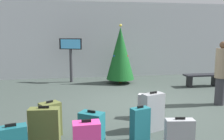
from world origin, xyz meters
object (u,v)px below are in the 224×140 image
(waiting_bench, at_px, (202,77))
(suitcase_1, at_px, (179,133))
(suitcase_5, at_px, (140,125))
(traveller_0, at_px, (221,72))
(suitcase_6, at_px, (50,119))
(holiday_tree, at_px, (120,53))
(flight_info_kiosk, at_px, (71,51))
(suitcase_2, at_px, (45,131))
(suitcase_4, at_px, (148,106))
(suitcase_0, at_px, (92,130))
(suitcase_3, at_px, (153,112))

(waiting_bench, height_order, suitcase_1, suitcase_1)
(suitcase_1, distance_m, suitcase_5, 0.71)
(waiting_bench, height_order, traveller_0, traveller_0)
(suitcase_5, xyz_separation_m, suitcase_6, (-1.65, 0.57, 0.01))
(suitcase_5, bearing_deg, suitcase_6, 160.99)
(holiday_tree, height_order, suitcase_6, holiday_tree)
(flight_info_kiosk, height_order, suitcase_2, flight_info_kiosk)
(suitcase_4, xyz_separation_m, suitcase_5, (-0.56, -1.17, 0.04))
(suitcase_2, bearing_deg, suitcase_0, 8.83)
(traveller_0, height_order, suitcase_3, traveller_0)
(flight_info_kiosk, relative_size, suitcase_2, 2.18)
(traveller_0, relative_size, suitcase_4, 2.91)
(suitcase_4, xyz_separation_m, suitcase_6, (-2.22, -0.61, 0.05))
(flight_info_kiosk, bearing_deg, suitcase_2, -94.13)
(traveller_0, bearing_deg, suitcase_6, -164.15)
(suitcase_0, bearing_deg, waiting_bench, 41.69)
(suitcase_2, distance_m, suitcase_5, 1.69)
(traveller_0, bearing_deg, suitcase_1, -136.52)
(suitcase_0, xyz_separation_m, suitcase_2, (-0.79, -0.12, 0.08))
(suitcase_4, bearing_deg, suitcase_3, -101.67)
(suitcase_6, bearing_deg, suitcase_3, -2.51)
(flight_info_kiosk, relative_size, suitcase_3, 2.20)
(holiday_tree, bearing_deg, suitcase_0, -107.20)
(suitcase_2, bearing_deg, flight_info_kiosk, 85.87)
(flight_info_kiosk, relative_size, suitcase_6, 2.55)
(traveller_0, xyz_separation_m, suitcase_3, (-2.50, -1.39, -0.55))
(waiting_bench, height_order, suitcase_5, suitcase_5)
(suitcase_0, xyz_separation_m, suitcase_5, (0.89, 0.02, 0.01))
(holiday_tree, relative_size, suitcase_4, 3.89)
(suitcase_1, bearing_deg, suitcase_2, 176.24)
(flight_info_kiosk, distance_m, suitcase_5, 6.02)
(traveller_0, bearing_deg, suitcase_3, -150.95)
(holiday_tree, height_order, suitcase_4, holiday_tree)
(suitcase_0, distance_m, suitcase_2, 0.80)
(traveller_0, distance_m, suitcase_0, 4.30)
(flight_info_kiosk, height_order, traveller_0, flight_info_kiosk)
(suitcase_0, height_order, suitcase_4, suitcase_0)
(holiday_tree, height_order, suitcase_1, holiday_tree)
(waiting_bench, bearing_deg, holiday_tree, 158.55)
(suitcase_6, bearing_deg, traveller_0, 15.85)
(suitcase_1, xyz_separation_m, suitcase_2, (-2.31, 0.15, 0.14))
(flight_info_kiosk, relative_size, suitcase_5, 2.60)
(suitcase_1, xyz_separation_m, suitcase_3, (-0.22, 0.78, 0.14))
(traveller_0, height_order, suitcase_2, traveller_0)
(suitcase_4, bearing_deg, suitcase_6, -164.71)
(waiting_bench, distance_m, suitcase_5, 5.52)
(traveller_0, height_order, suitcase_5, traveller_0)
(suitcase_2, bearing_deg, suitcase_4, 30.52)
(flight_info_kiosk, distance_m, suitcase_1, 6.48)
(suitcase_0, distance_m, suitcase_3, 1.41)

